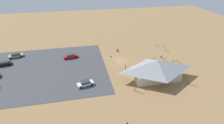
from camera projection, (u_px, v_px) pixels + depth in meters
ground at (119, 61)px, 60.12m from camera, size 160.00×160.00×0.00m
parking_lot_asphalt at (41, 70)px, 54.70m from camera, size 39.15×31.87×0.05m
bike_pavilion at (156, 68)px, 49.47m from camera, size 15.57×9.50×5.67m
trash_bin at (118, 50)px, 66.46m from camera, size 0.60×0.60×0.90m
lot_sign at (111, 58)px, 59.01m from camera, size 0.56×0.08×2.20m
bicycle_yellow_edge_south at (157, 46)px, 70.51m from camera, size 0.83×1.63×0.87m
bicycle_silver_back_row at (176, 61)px, 59.29m from camera, size 1.61×0.72×0.75m
bicycle_white_near_sign at (164, 47)px, 69.83m from camera, size 0.48×1.76×0.77m
bicycle_blue_yard_center at (153, 59)px, 60.42m from camera, size 1.62×0.54×0.82m
bicycle_green_yard_left at (167, 51)px, 66.40m from camera, size 1.29×1.15×0.78m
bicycle_teal_trailside at (165, 61)px, 59.12m from camera, size 0.88×1.58×0.86m
bicycle_black_edge_north at (170, 63)px, 57.98m from camera, size 1.59×0.77×0.88m
car_white_back_corner at (85, 83)px, 47.41m from camera, size 4.61×2.74×1.35m
car_red_inner_stall at (70, 56)px, 61.66m from camera, size 4.98×2.76×1.38m
car_black_end_stall at (4, 64)px, 56.94m from camera, size 4.58×2.55×1.38m
car_tan_by_curb at (16, 55)px, 62.08m from camera, size 5.09×3.08×1.43m
visitor_near_lot at (162, 55)px, 61.65m from camera, size 0.38×0.40×1.73m
visitor_by_pavilion at (180, 64)px, 56.22m from camera, size 0.36×0.36×1.84m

